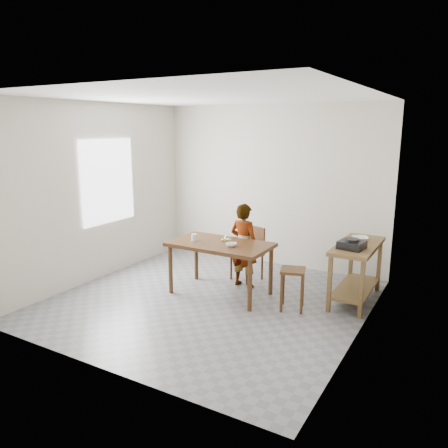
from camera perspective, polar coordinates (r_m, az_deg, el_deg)
The scene contains 17 objects.
floor at distance 6.10m, azimuth -1.91°, elevation -10.12°, with size 4.00×4.00×0.04m, color slate.
ceiling at distance 5.63m, azimuth -2.12°, elevation 16.53°, with size 4.00×4.00×0.04m, color white.
wall_back at distance 7.48m, azimuth 6.24°, elevation 4.98°, with size 4.00×0.04×2.70m, color beige.
wall_front at distance 4.17m, azimuth -16.86°, elevation -1.61°, with size 4.00×0.04×2.70m, color beige.
wall_left at distance 6.98m, azimuth -16.27°, elevation 4.00°, with size 0.04×4.00×2.70m, color beige.
wall_right at distance 4.96m, azimuth 18.21°, elevation 0.52°, with size 0.04×4.00×2.70m, color beige.
window_pane at distance 7.06m, azimuth -14.89°, elevation 5.41°, with size 0.02×1.10×1.30m, color white.
dining_table at distance 6.20m, azimuth -0.46°, elevation -5.82°, with size 1.40×0.80×0.75m, color #412611, non-canonical shape.
prep_counter at distance 6.21m, azimuth 16.84°, elevation -6.10°, with size 0.50×1.20×0.80m, color brown, non-canonical shape.
child at distance 6.42m, azimuth 2.62°, elevation -2.82°, with size 0.46×0.30×1.25m, color silver.
dining_chair at distance 6.76m, azimuth 2.99°, elevation -3.93°, with size 0.40×0.40×0.82m, color #412611, non-canonical shape.
stool at distance 5.79m, azimuth 8.91°, elevation -8.40°, with size 0.31×0.31×0.55m, color #412611, non-canonical shape.
glass_tumbler at distance 6.21m, azimuth -3.92°, elevation -1.75°, with size 0.08×0.08×0.10m, color silver.
small_bowl at distance 5.90m, azimuth 0.96°, elevation -2.72°, with size 0.15×0.15×0.05m, color silver.
banana at distance 6.17m, azimuth 0.27°, elevation -2.01°, with size 0.16×0.11×0.06m, color #FFE642, non-canonical shape.
serving_bowl at distance 6.29m, azimuth 17.35°, elevation -1.83°, with size 0.22×0.22×0.06m, color silver.
gas_burner at distance 5.85m, azimuth 16.35°, elevation -2.61°, with size 0.30×0.30×0.10m, color black.
Camera 1 is at (2.98, -4.77, 2.34)m, focal length 35.00 mm.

